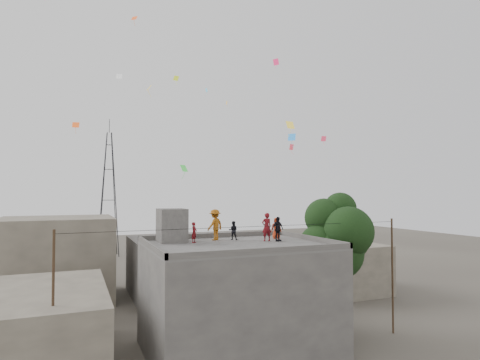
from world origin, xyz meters
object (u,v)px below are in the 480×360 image
(transmission_tower, at_px, (109,193))
(person_dark_adult, at_px, (278,229))
(person_red_adult, at_px, (267,227))
(tree, at_px, (337,238))
(stair_head_box, at_px, (172,225))

(transmission_tower, xyz_separation_m, person_dark_adult, (6.88, -39.54, -2.22))
(person_red_adult, height_order, person_dark_adult, person_red_adult)
(tree, relative_size, person_red_adult, 5.27)
(tree, xyz_separation_m, person_red_adult, (-5.07, 0.23, 0.86))
(tree, bearing_deg, person_dark_adult, -178.23)
(stair_head_box, xyz_separation_m, person_dark_adult, (6.08, -2.14, -0.25))
(tree, bearing_deg, person_red_adult, 177.45)
(person_red_adult, bearing_deg, person_dark_adult, 147.42)
(transmission_tower, bearing_deg, stair_head_box, -88.77)
(tree, height_order, person_dark_adult, tree)
(person_red_adult, xyz_separation_m, person_dark_adult, (0.58, -0.36, -0.11))
(stair_head_box, bearing_deg, tree, -10.74)
(stair_head_box, distance_m, transmission_tower, 37.46)
(person_dark_adult, bearing_deg, tree, -14.96)
(person_red_adult, distance_m, person_dark_adult, 0.70)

